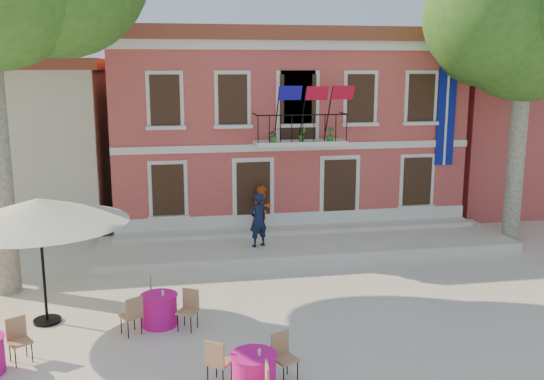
{
  "coord_description": "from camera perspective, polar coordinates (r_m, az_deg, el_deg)",
  "views": [
    {
      "loc": [
        -2.71,
        -14.97,
        6.1
      ],
      "look_at": [
        0.63,
        3.5,
        2.28
      ],
      "focal_mm": 40.0,
      "sensor_mm": 36.0,
      "label": 1
    }
  ],
  "objects": [
    {
      "name": "cafe_table_1",
      "position": [
        12.02,
        -1.72,
        -16.65
      ],
      "size": [
        1.87,
        1.7,
        0.95
      ],
      "color": "#D71478",
      "rests_on": "ground"
    },
    {
      "name": "plane_tree_east",
      "position": [
        22.44,
        22.86,
        14.05
      ],
      "size": [
        5.12,
        5.12,
        10.07
      ],
      "color": "#A59E84",
      "rests_on": "ground"
    },
    {
      "name": "main_building",
      "position": [
        25.51,
        0.44,
        6.3
      ],
      "size": [
        13.5,
        9.59,
        7.5
      ],
      "color": "#CC5049",
      "rests_on": "ground"
    },
    {
      "name": "neighbor_east",
      "position": [
        31.02,
        22.51,
        5.31
      ],
      "size": [
        9.4,
        9.4,
        6.4
      ],
      "color": "#CC5049",
      "rests_on": "ground"
    },
    {
      "name": "patio_umbrella",
      "position": [
        15.22,
        -21.11,
        -1.88
      ],
      "size": [
        4.16,
        4.16,
        3.09
      ],
      "color": "black",
      "rests_on": "ground"
    },
    {
      "name": "ground",
      "position": [
        16.4,
        0.01,
        -10.33
      ],
      "size": [
        90.0,
        90.0,
        0.0
      ],
      "primitive_type": "plane",
      "color": "beige",
      "rests_on": "ground"
    },
    {
      "name": "terrace",
      "position": [
        20.81,
        3.29,
        -5.12
      ],
      "size": [
        14.0,
        3.4,
        0.3
      ],
      "primitive_type": "cube",
      "color": "silver",
      "rests_on": "ground"
    },
    {
      "name": "cafe_table_3",
      "position": [
        15.01,
        -10.56,
        -10.9
      ],
      "size": [
        1.87,
        1.63,
        0.95
      ],
      "color": "#D71478",
      "rests_on": "ground"
    },
    {
      "name": "pedestrian_orange",
      "position": [
        21.53,
        -0.92,
        -1.79
      ],
      "size": [
        1.04,
        1.0,
        1.69
      ],
      "primitive_type": "imported",
      "rotation": [
        0.0,
        0.0,
        0.62
      ],
      "color": "orange",
      "rests_on": "terrace"
    },
    {
      "name": "pedestrian_navy",
      "position": [
        19.8,
        -1.32,
        -2.82
      ],
      "size": [
        0.77,
        0.66,
        1.8
      ],
      "primitive_type": "imported",
      "rotation": [
        0.0,
        0.0,
        3.56
      ],
      "color": "black",
      "rests_on": "terrace"
    }
  ]
}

